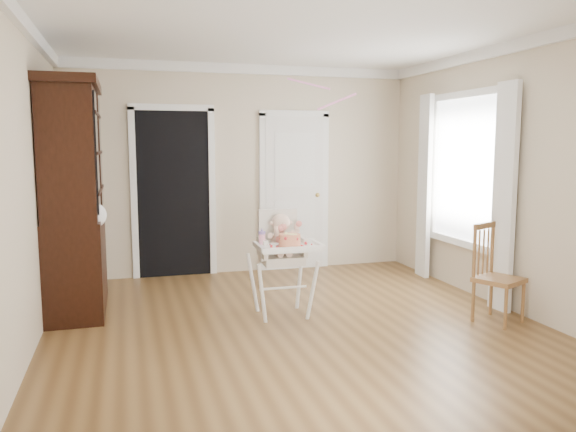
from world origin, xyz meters
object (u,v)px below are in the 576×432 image
object	(u,v)px
dining_chair	(496,276)
high_chair	(282,250)
cake	(290,240)
china_cabinet	(74,198)
sippy_cup	(262,237)

from	to	relation	value
dining_chair	high_chair	bearing A→B (deg)	133.64
cake	china_cabinet	size ratio (longest dim) A/B	0.11
dining_chair	sippy_cup	bearing A→B (deg)	137.79
cake	sippy_cup	bearing A→B (deg)	138.33
high_chair	cake	world-z (taller)	high_chair
cake	china_cabinet	world-z (taller)	china_cabinet
cake	sippy_cup	distance (m)	0.29
cake	sippy_cup	xyz separation A→B (m)	(-0.22, 0.19, 0.01)
high_chair	cake	size ratio (longest dim) A/B	4.05
sippy_cup	dining_chair	bearing A→B (deg)	-17.44
cake	sippy_cup	world-z (taller)	sippy_cup
high_chair	sippy_cup	size ratio (longest dim) A/B	6.62
cake	dining_chair	distance (m)	2.00
high_chair	dining_chair	size ratio (longest dim) A/B	1.13
high_chair	cake	bearing A→B (deg)	-89.23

